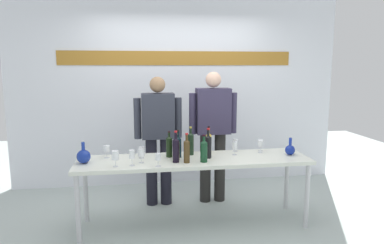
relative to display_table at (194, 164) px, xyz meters
The scene contains 26 objects.
ground_plane 0.70m from the display_table, ahead, with size 10.00×10.00×0.00m, color #AAB7B3.
back_wall 1.72m from the display_table, 90.00° to the left, with size 4.82×0.11×3.00m.
display_table is the anchor object (origin of this frame).
decanter_blue_left 1.16m from the display_table, behind, with size 0.14×0.14×0.22m.
decanter_blue_right 1.10m from the display_table, ahead, with size 0.11×0.11×0.20m.
presenter_left 0.78m from the display_table, 117.93° to the left, with size 0.59×0.22×1.63m.
presenter_right 0.79m from the display_table, 62.07° to the left, with size 0.62×0.22×1.68m.
wine_bottle_0 0.31m from the display_table, 150.63° to the right, with size 0.07×0.07×0.33m.
wine_bottle_1 0.34m from the display_table, 158.35° to the left, with size 0.07×0.07×0.29m.
wine_bottle_2 0.25m from the display_table, 61.97° to the right, with size 0.08×0.08×0.29m.
wine_bottle_3 0.26m from the display_table, 123.98° to the right, with size 0.06×0.06×0.31m.
wine_bottle_4 0.27m from the display_table, behind, with size 0.07×0.07×0.29m.
wine_bottle_5 0.25m from the display_table, ahead, with size 0.07×0.07×0.33m.
wine_bottle_6 0.26m from the display_table, 154.62° to the left, with size 0.07×0.07×0.30m.
wine_bottle_7 0.26m from the display_table, 94.07° to the left, with size 0.07×0.07×0.32m.
wine_bottle_8 0.38m from the display_table, 50.71° to the left, with size 0.06×0.06×0.30m.
wine_glass_left_0 0.50m from the display_table, 148.56° to the right, with size 0.06×0.06×0.14m.
wine_glass_left_1 0.60m from the display_table, behind, with size 0.07×0.07×0.15m.
wine_glass_left_2 0.59m from the display_table, 169.76° to the left, with size 0.06×0.06×0.13m.
wine_glass_left_3 0.86m from the display_table, 167.17° to the right, with size 0.07×0.07×0.16m.
wine_glass_left_4 0.71m from the display_table, 165.18° to the right, with size 0.06×0.06×0.16m.
wine_glass_left_5 0.97m from the display_table, 169.96° to the left, with size 0.07×0.07×0.14m.
wine_glass_right_0 0.60m from the display_table, 24.96° to the left, with size 0.06×0.06×0.14m.
wine_glass_right_1 0.51m from the display_table, ahead, with size 0.06×0.06×0.15m.
wine_glass_right_2 0.82m from the display_table, ahead, with size 0.06×0.06×0.14m.
wine_glass_right_3 0.87m from the display_table, 14.33° to the left, with size 0.06×0.06×0.14m.
Camera 1 is at (-0.58, -3.63, 1.76)m, focal length 32.65 mm.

